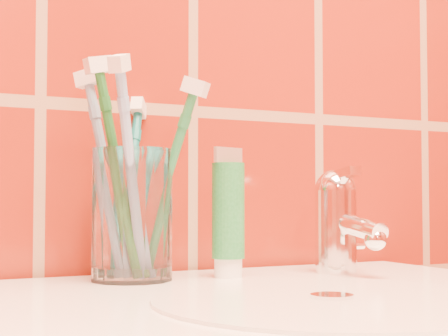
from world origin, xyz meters
TOP-DOWN VIEW (x-y plane):
  - glass_tumbler at (-0.10, 1.12)m, footprint 0.10×0.10m
  - toothpaste_tube at (0.00, 1.10)m, footprint 0.04×0.04m
  - faucet at (0.14, 1.09)m, footprint 0.05×0.11m
  - toothbrush_0 at (-0.12, 1.11)m, footprint 0.09×0.08m
  - toothbrush_1 at (-0.07, 1.10)m, footprint 0.14×0.15m
  - toothbrush_2 at (-0.09, 1.16)m, footprint 0.14×0.17m
  - toothbrush_3 at (-0.13, 1.13)m, footprint 0.12×0.11m
  - toothbrush_4 at (-0.12, 1.09)m, footprint 0.14×0.15m

SIDE VIEW (x-z plane):
  - faucet at x=0.14m, z-range 0.85..0.97m
  - toothpaste_tube at x=0.00m, z-range 0.85..0.99m
  - glass_tumbler at x=-0.10m, z-range 0.85..0.99m
  - toothbrush_2 at x=-0.09m, z-range 0.84..1.06m
  - toothbrush_1 at x=-0.07m, z-range 0.84..1.07m
  - toothbrush_3 at x=-0.13m, z-range 0.84..1.08m
  - toothbrush_4 at x=-0.12m, z-range 0.84..1.08m
  - toothbrush_0 at x=-0.12m, z-range 0.85..1.08m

